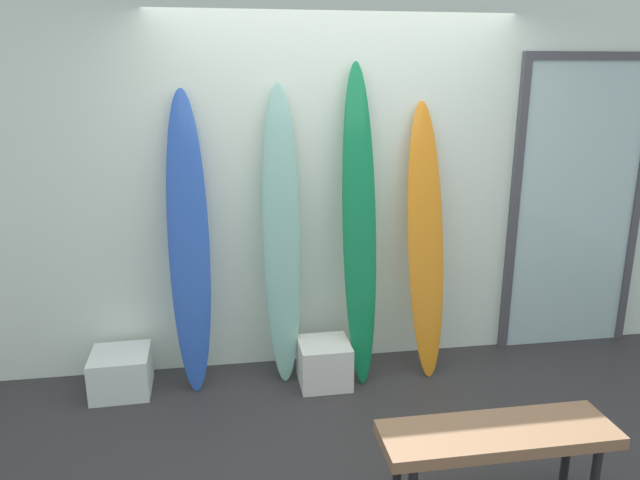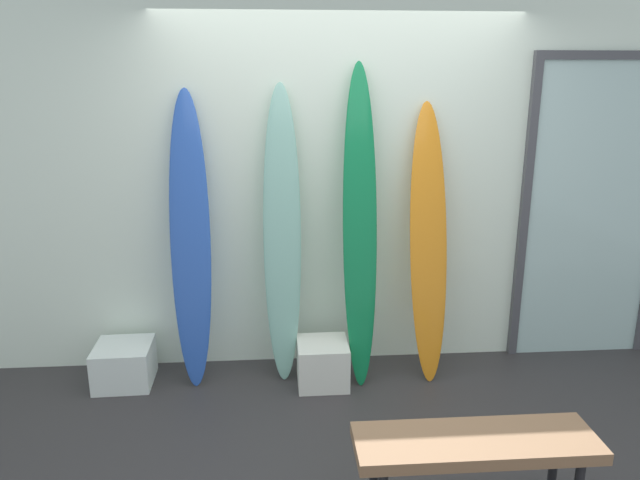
{
  "view_description": "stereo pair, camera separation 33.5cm",
  "coord_description": "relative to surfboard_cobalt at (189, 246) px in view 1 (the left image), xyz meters",
  "views": [
    {
      "loc": [
        -0.77,
        -2.88,
        2.08
      ],
      "look_at": [
        -0.15,
        0.95,
        1.01
      ],
      "focal_mm": 33.23,
      "sensor_mm": 36.0,
      "label": 1
    },
    {
      "loc": [
        -0.44,
        -2.92,
        2.08
      ],
      "look_at": [
        -0.15,
        0.95,
        1.01
      ],
      "focal_mm": 33.23,
      "sensor_mm": 36.0,
      "label": 2
    }
  ],
  "objects": [
    {
      "name": "ground",
      "position": [
        1.03,
        -0.99,
        -1.01
      ],
      "size": [
        8.0,
        8.0,
        0.04
      ],
      "primitive_type": "cube",
      "color": "#302E2F"
    },
    {
      "name": "bench",
      "position": [
        1.5,
        -1.55,
        -0.59
      ],
      "size": [
        1.14,
        0.34,
        0.46
      ],
      "color": "#8B6445",
      "rests_on": "ground"
    },
    {
      "name": "surfboard_emerald",
      "position": [
        1.15,
        -0.04,
        0.09
      ],
      "size": [
        0.24,
        0.46,
        2.19
      ],
      "color": "#107641",
      "rests_on": "ground"
    },
    {
      "name": "glass_door",
      "position": [
        2.9,
        0.19,
        0.17
      ],
      "size": [
        1.07,
        0.06,
        2.25
      ],
      "color": "silver",
      "rests_on": "ground"
    },
    {
      "name": "surfboard_cobalt",
      "position": [
        0.0,
        0.0,
        0.0
      ],
      "size": [
        0.28,
        0.38,
        2.01
      ],
      "color": "#2A55B5",
      "rests_on": "ground"
    },
    {
      "name": "surfboard_seafoam",
      "position": [
        0.62,
        0.02,
        0.02
      ],
      "size": [
        0.27,
        0.33,
        2.05
      ],
      "color": "#83BDAC",
      "rests_on": "ground"
    },
    {
      "name": "display_block_center",
      "position": [
        0.88,
        -0.17,
        -0.84
      ],
      "size": [
        0.35,
        0.35,
        0.31
      ],
      "color": "white",
      "rests_on": "ground"
    },
    {
      "name": "surfboard_sunset",
      "position": [
        1.63,
        -0.02,
        -0.03
      ],
      "size": [
        0.28,
        0.45,
        1.92
      ],
      "color": "orange",
      "rests_on": "ground"
    },
    {
      "name": "wall_back",
      "position": [
        1.03,
        0.31,
        0.41
      ],
      "size": [
        7.2,
        0.2,
        2.8
      ],
      "primitive_type": "cube",
      "color": "white",
      "rests_on": "ground"
    },
    {
      "name": "display_block_left",
      "position": [
        -0.5,
        -0.07,
        -0.85
      ],
      "size": [
        0.4,
        0.4,
        0.28
      ],
      "color": "white",
      "rests_on": "ground"
    }
  ]
}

